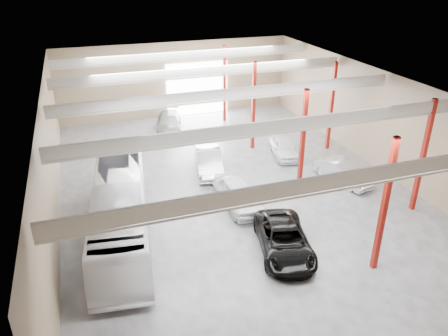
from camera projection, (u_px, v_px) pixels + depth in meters
depot_shell at (234, 115)px, 27.48m from camera, size 22.12×32.12×7.06m
coach_bus at (121, 213)px, 23.27m from camera, size 4.28×12.14×3.31m
black_sedan at (284, 240)px, 22.58m from camera, size 3.72×5.88×1.51m
car_row_a at (238, 194)px, 26.81m from camera, size 2.07×4.91×1.66m
car_row_b at (209, 161)px, 31.16m from camera, size 2.68×5.17×1.62m
car_row_c at (169, 123)px, 38.60m from camera, size 3.22×5.50×1.50m
car_right_near at (343, 172)px, 29.79m from camera, size 2.58×4.67×1.46m
car_right_far at (284, 148)px, 33.67m from camera, size 2.46×4.38×1.41m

